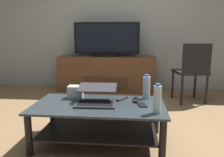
{
  "coord_description": "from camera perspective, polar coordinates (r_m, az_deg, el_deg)",
  "views": [
    {
      "loc": [
        0.2,
        -2.25,
        1.02
      ],
      "look_at": [
        -0.05,
        0.24,
        0.54
      ],
      "focal_mm": 36.13,
      "sensor_mm": 36.0,
      "label": 1
    }
  ],
  "objects": [
    {
      "name": "media_cabinet",
      "position": [
        4.17,
        -1.31,
        1.24
      ],
      "size": [
        1.75,
        0.48,
        0.64
      ],
      "color": "brown",
      "rests_on": "ground"
    },
    {
      "name": "ground_plane",
      "position": [
        2.48,
        0.58,
        -13.43
      ],
      "size": [
        7.68,
        7.68,
        0.0
      ],
      "primitive_type": "plane",
      "color": "olive"
    },
    {
      "name": "router_box",
      "position": [
        2.33,
        -9.24,
        -3.38
      ],
      "size": [
        0.14,
        0.12,
        0.13
      ],
      "color": "silver",
      "rests_on": "coffee_table"
    },
    {
      "name": "laptop",
      "position": [
        2.13,
        -3.99,
        -4.71
      ],
      "size": [
        0.38,
        0.38,
        0.16
      ],
      "color": "#333338",
      "rests_on": "coffee_table"
    },
    {
      "name": "back_wall",
      "position": [
        4.42,
        3.25,
        15.81
      ],
      "size": [
        6.4,
        0.12,
        2.8
      ],
      "primitive_type": "cube",
      "color": "#A8B2A8",
      "rests_on": "ground"
    },
    {
      "name": "cell_phone",
      "position": [
        2.1,
        7.61,
        -6.59
      ],
      "size": [
        0.1,
        0.15,
        0.01
      ],
      "primitive_type": "cube",
      "rotation": [
        0.0,
        0.0,
        0.22
      ],
      "color": "black",
      "rests_on": "coffee_table"
    },
    {
      "name": "water_bottle_far",
      "position": [
        1.88,
        11.38,
        -5.21
      ],
      "size": [
        0.06,
        0.06,
        0.25
      ],
      "color": "silver",
      "rests_on": "coffee_table"
    },
    {
      "name": "soundbar_remote",
      "position": [
        2.23,
        5.95,
        -5.41
      ],
      "size": [
        0.04,
        0.16,
        0.02
      ],
      "primitive_type": "cube",
      "rotation": [
        0.0,
        0.0,
        0.0
      ],
      "color": "black",
      "rests_on": "coffee_table"
    },
    {
      "name": "coffee_table",
      "position": [
        2.16,
        -3.33,
        -9.59
      ],
      "size": [
        1.22,
        0.66,
        0.39
      ],
      "color": "#2D383D",
      "rests_on": "ground"
    },
    {
      "name": "television",
      "position": [
        4.09,
        -1.39,
        9.67
      ],
      "size": [
        1.18,
        0.2,
        0.61
      ],
      "color": "black",
      "rests_on": "media_cabinet"
    },
    {
      "name": "water_bottle_near",
      "position": [
        2.29,
        8.71,
        -2.23
      ],
      "size": [
        0.07,
        0.07,
        0.25
      ],
      "color": "silver",
      "rests_on": "coffee_table"
    },
    {
      "name": "tv_remote",
      "position": [
        2.26,
        2.48,
        -5.1
      ],
      "size": [
        0.12,
        0.16,
        0.02
      ],
      "primitive_type": "cube",
      "rotation": [
        0.0,
        0.0,
        -0.53
      ],
      "color": "#2D2D30",
      "rests_on": "coffee_table"
    },
    {
      "name": "dining_chair",
      "position": [
        3.59,
        19.66,
        2.23
      ],
      "size": [
        0.52,
        0.52,
        0.91
      ],
      "color": "black",
      "rests_on": "ground"
    }
  ]
}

